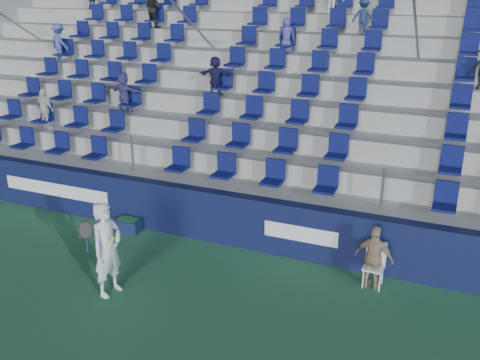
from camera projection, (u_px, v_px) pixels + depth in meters
name	position (u px, v px, depth m)	size (l,w,h in m)	color
ground	(167.00, 320.00, 9.37)	(70.00, 70.00, 0.00)	#2D6A43
sponsor_wall	(238.00, 220.00, 11.88)	(24.00, 0.32, 1.20)	#10153C
grandstand	(306.00, 107.00, 15.75)	(24.00, 8.17, 6.63)	#999994
tennis_player	(107.00, 249.00, 9.89)	(0.69, 0.73, 1.84)	silver
line_judge_chair	(375.00, 261.00, 10.33)	(0.40, 0.41, 0.89)	white
line_judge	(374.00, 258.00, 10.16)	(0.76, 0.31, 1.29)	tan
ball_bin	(128.00, 224.00, 12.67)	(0.61, 0.42, 0.33)	#101C3C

